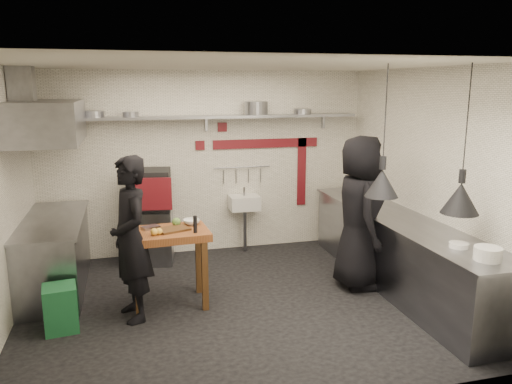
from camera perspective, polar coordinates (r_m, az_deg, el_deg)
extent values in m
plane|color=black|center=(6.17, -2.20, -12.64)|extent=(5.00, 5.00, 0.00)
plane|color=beige|center=(5.60, -2.44, 14.34)|extent=(5.00, 5.00, 0.00)
cube|color=white|center=(7.75, -5.65, 3.31)|extent=(5.00, 0.04, 2.80)
cube|color=white|center=(3.77, 4.61, -6.24)|extent=(5.00, 0.04, 2.80)
cube|color=white|center=(6.71, 19.04, 1.30)|extent=(0.04, 4.20, 2.80)
cube|color=maroon|center=(7.90, 1.18, 5.58)|extent=(1.70, 0.02, 0.14)
cube|color=maroon|center=(8.15, 5.23, 2.33)|extent=(0.14, 0.02, 1.10)
cube|color=maroon|center=(7.71, -3.87, 7.41)|extent=(0.14, 0.02, 0.14)
cube|color=maroon|center=(7.68, -6.41, 5.32)|extent=(0.14, 0.02, 0.14)
cube|color=slate|center=(7.50, -5.55, 8.55)|extent=(4.60, 0.34, 0.04)
cube|color=slate|center=(7.59, -20.13, 7.16)|extent=(0.04, 0.06, 0.24)
cube|color=slate|center=(7.65, -5.72, 7.86)|extent=(0.04, 0.06, 0.24)
cube|color=slate|center=(8.17, 7.69, 8.08)|extent=(0.04, 0.06, 0.24)
cylinder|color=slate|center=(7.41, -18.12, 8.47)|extent=(0.37, 0.37, 0.09)
cylinder|color=slate|center=(7.40, -14.14, 8.62)|extent=(0.28, 0.28, 0.07)
cylinder|color=slate|center=(7.65, 0.04, 9.57)|extent=(0.43, 0.43, 0.20)
cylinder|color=slate|center=(7.87, 5.34, 9.16)|extent=(0.30, 0.30, 0.08)
cube|color=slate|center=(7.57, -12.05, -4.90)|extent=(0.75, 0.70, 0.80)
cube|color=black|center=(7.45, -12.00, 0.31)|extent=(0.65, 0.61, 0.58)
cube|color=maroon|center=(7.11, -11.76, -0.24)|extent=(0.54, 0.11, 0.46)
cube|color=black|center=(7.14, -12.11, -0.20)|extent=(0.32, 0.06, 0.34)
cube|color=silver|center=(7.80, -1.36, -1.22)|extent=(0.46, 0.34, 0.22)
cylinder|color=slate|center=(7.77, -1.37, 0.07)|extent=(0.03, 0.03, 0.14)
cylinder|color=slate|center=(7.88, -1.28, -4.40)|extent=(0.06, 0.06, 0.66)
cylinder|color=slate|center=(7.83, -1.62, 2.86)|extent=(0.90, 0.02, 0.02)
cube|color=slate|center=(6.76, 15.99, -6.75)|extent=(0.70, 3.80, 0.90)
cube|color=slate|center=(6.63, 16.23, -2.94)|extent=(0.76, 3.90, 0.03)
cylinder|color=silver|center=(5.32, 24.97, -6.41)|extent=(0.32, 0.32, 0.13)
cylinder|color=silver|center=(5.62, 22.16, -5.64)|extent=(0.26, 0.26, 0.05)
cube|color=slate|center=(6.93, -21.99, -6.72)|extent=(0.70, 1.90, 0.90)
cube|color=slate|center=(6.80, -22.30, -3.00)|extent=(0.76, 2.00, 0.03)
cube|color=slate|center=(6.60, -22.74, 7.44)|extent=(0.78, 1.60, 0.50)
cube|color=slate|center=(6.62, -25.20, 10.72)|extent=(0.28, 0.28, 0.50)
cube|color=#1A5F32|center=(5.85, -21.42, -12.25)|extent=(0.38, 0.38, 0.50)
cube|color=#4F3117|center=(5.92, -9.44, -4.22)|extent=(0.42, 0.36, 0.02)
cylinder|color=black|center=(5.77, -6.97, -3.69)|extent=(0.06, 0.06, 0.20)
sphere|color=gold|center=(5.76, -11.57, -4.50)|extent=(0.10, 0.10, 0.08)
sphere|color=gold|center=(5.77, -11.02, -4.45)|extent=(0.09, 0.09, 0.08)
sphere|color=#578035|center=(6.08, -9.09, -3.40)|extent=(0.14, 0.14, 0.11)
cube|color=slate|center=(6.04, -11.97, -3.97)|extent=(0.24, 0.20, 0.03)
imported|color=silver|center=(6.13, -7.38, -3.41)|extent=(0.22, 0.22, 0.06)
imported|color=black|center=(5.67, -14.13, -5.25)|extent=(0.60, 0.77, 1.85)
imported|color=black|center=(6.51, 11.72, -2.32)|extent=(0.79, 1.06, 1.97)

